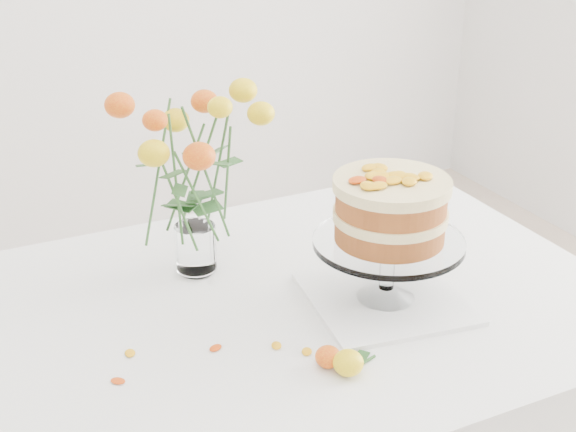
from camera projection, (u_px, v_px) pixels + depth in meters
name	position (u px, v px, depth m)	size (l,w,h in m)	color
table	(256.00, 343.00, 1.58)	(1.43, 0.93, 0.76)	tan
napkin	(385.00, 299.00, 1.56)	(0.29, 0.29, 0.01)	white
cake_stand	(390.00, 216.00, 1.49)	(0.29, 0.29, 0.26)	white
rose_vase	(191.00, 160.00, 1.57)	(0.36, 0.36, 0.42)	white
loose_rose_near	(348.00, 363.00, 1.34)	(0.09, 0.05, 0.04)	yellow
loose_rose_far	(328.00, 357.00, 1.36)	(0.08, 0.04, 0.04)	red
stray_petal_a	(215.00, 348.00, 1.41)	(0.03, 0.02, 0.00)	#F8AA0F
stray_petal_b	(276.00, 346.00, 1.42)	(0.03, 0.02, 0.00)	#F8AA0F
stray_petal_c	(307.00, 352.00, 1.40)	(0.03, 0.02, 0.00)	#F8AA0F
stray_petal_d	(130.00, 353.00, 1.40)	(0.03, 0.02, 0.00)	#F8AA0F
stray_petal_e	(118.00, 381.00, 1.32)	(0.03, 0.02, 0.00)	#F8AA0F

